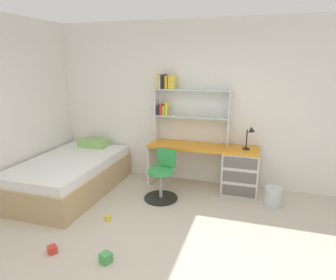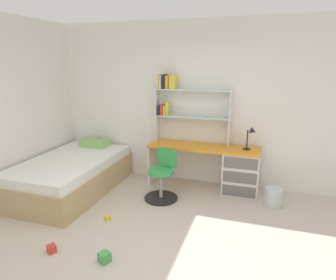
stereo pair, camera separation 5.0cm
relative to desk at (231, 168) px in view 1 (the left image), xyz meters
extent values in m
cube|color=beige|center=(-0.66, -2.13, -0.41)|extent=(5.99, 5.82, 0.02)
cube|color=white|center=(-0.66, 0.30, 0.98)|extent=(5.99, 0.06, 2.76)
cube|color=orange|center=(-0.47, 0.00, 0.31)|extent=(1.82, 0.50, 0.04)
cube|color=silver|center=(0.16, 0.00, -0.06)|extent=(0.57, 0.48, 0.69)
cube|color=silver|center=(-1.36, 0.00, -0.06)|extent=(0.03, 0.45, 0.69)
cube|color=#64625E|center=(0.16, -0.24, -0.29)|extent=(0.51, 0.01, 0.18)
cube|color=#64625E|center=(0.16, -0.24, -0.06)|extent=(0.51, 0.01, 0.18)
cube|color=#64625E|center=(0.16, -0.24, 0.17)|extent=(0.51, 0.01, 0.18)
cube|color=silver|center=(-1.32, 0.13, 0.80)|extent=(0.02, 0.22, 0.93)
cube|color=silver|center=(-0.08, 0.13, 0.80)|extent=(0.02, 0.22, 0.93)
cube|color=silver|center=(-0.70, 0.13, 0.79)|extent=(1.22, 0.22, 0.02)
cube|color=silver|center=(-0.70, 0.13, 1.23)|extent=(1.22, 0.22, 0.02)
cube|color=#26262D|center=(-1.27, 0.13, 0.88)|extent=(0.04, 0.18, 0.16)
cube|color=red|center=(-1.22, 0.13, 0.88)|extent=(0.04, 0.18, 0.18)
cube|color=yellow|center=(-1.18, 0.13, 0.88)|extent=(0.03, 0.15, 0.16)
cube|color=yellow|center=(-1.14, 0.13, 0.91)|extent=(0.04, 0.13, 0.23)
cube|color=yellow|center=(-1.28, 0.13, 1.36)|extent=(0.03, 0.19, 0.24)
cube|color=beige|center=(-1.24, 0.13, 1.35)|extent=(0.03, 0.19, 0.22)
cube|color=#26262D|center=(-1.20, 0.13, 1.36)|extent=(0.02, 0.16, 0.23)
cube|color=#26262D|center=(-1.17, 0.13, 1.36)|extent=(0.03, 0.17, 0.24)
cube|color=gold|center=(-1.13, 0.13, 1.35)|extent=(0.04, 0.17, 0.21)
cube|color=yellow|center=(-1.08, 0.13, 1.35)|extent=(0.04, 0.13, 0.21)
cube|color=yellow|center=(-1.04, 0.13, 1.36)|extent=(0.02, 0.15, 0.23)
cube|color=yellow|center=(-1.01, 0.13, 1.36)|extent=(0.03, 0.19, 0.23)
cylinder|color=black|center=(0.22, 0.02, 0.34)|extent=(0.12, 0.12, 0.02)
cylinder|color=black|center=(0.22, 0.02, 0.50)|extent=(0.02, 0.02, 0.30)
cone|color=black|center=(0.30, -0.03, 0.65)|extent=(0.12, 0.11, 0.13)
cylinder|color=black|center=(-1.00, -0.63, -0.39)|extent=(0.52, 0.52, 0.03)
cylinder|color=#A5A8AD|center=(-1.00, -0.63, -0.19)|extent=(0.05, 0.05, 0.43)
cylinder|color=green|center=(-1.00, -0.63, 0.05)|extent=(0.40, 0.40, 0.05)
cube|color=green|center=(-0.96, -0.45, 0.23)|extent=(0.32, 0.11, 0.28)
cube|color=tan|center=(-2.52, -0.79, -0.20)|extent=(1.25, 2.09, 0.42)
cube|color=white|center=(-2.52, -0.79, 0.08)|extent=(1.19, 2.03, 0.14)
cube|color=#8CBF66|center=(-2.52, 0.00, 0.21)|extent=(0.50, 0.32, 0.12)
cylinder|color=silver|center=(0.67, -0.35, -0.26)|extent=(0.25, 0.25, 0.28)
cube|color=gold|center=(-1.47, -1.47, -0.37)|extent=(0.10, 0.10, 0.07)
cube|color=#479E51|center=(-1.08, -2.25, -0.35)|extent=(0.14, 0.14, 0.11)
cube|color=red|center=(-1.73, -2.28, -0.36)|extent=(0.12, 0.12, 0.09)
camera|label=1|loc=(0.36, -4.66, 1.67)|focal=31.61mm
camera|label=2|loc=(0.40, -4.64, 1.67)|focal=31.61mm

